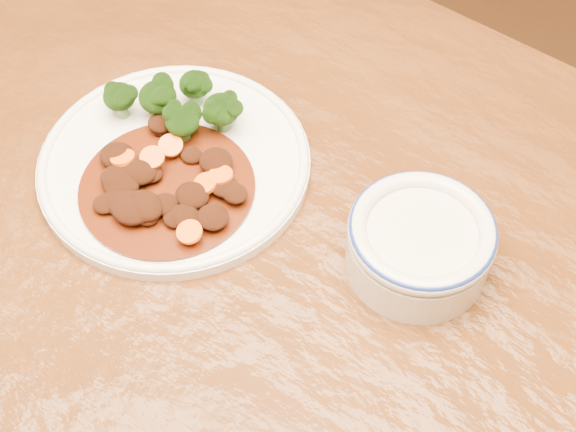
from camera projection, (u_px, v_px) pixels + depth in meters
The scene contains 5 objects.
dining_table at pixel (257, 303), 0.85m from camera, with size 1.51×0.91×0.75m.
dinner_plate at pixel (174, 162), 0.85m from camera, with size 0.29×0.29×0.02m.
broccoli_florets at pixel (177, 103), 0.86m from camera, with size 0.14×0.10×0.05m.
mince_stew at pixel (159, 188), 0.81m from camera, with size 0.18×0.18×0.03m.
dip_bowl at pixel (420, 243), 0.76m from camera, with size 0.14×0.14×0.06m.
Camera 1 is at (0.29, -0.32, 1.41)m, focal length 50.00 mm.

